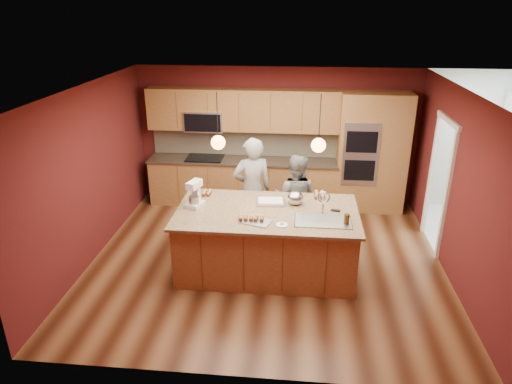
# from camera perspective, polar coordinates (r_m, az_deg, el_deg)

# --- Properties ---
(floor) EXTENTS (5.50, 5.50, 0.00)m
(floor) POSITION_cam_1_polar(r_m,az_deg,el_deg) (7.38, 1.28, -8.43)
(floor) COLOR #3E1D0E
(floor) RESTS_ON ground
(ceiling) EXTENTS (5.50, 5.50, 0.00)m
(ceiling) POSITION_cam_1_polar(r_m,az_deg,el_deg) (6.43, 1.49, 12.68)
(ceiling) COLOR white
(ceiling) RESTS_ON ground
(wall_back) EXTENTS (5.50, 0.00, 5.50)m
(wall_back) POSITION_cam_1_polar(r_m,az_deg,el_deg) (9.16, 2.56, 7.01)
(wall_back) COLOR #511616
(wall_back) RESTS_ON ground
(wall_front) EXTENTS (5.50, 0.00, 5.50)m
(wall_front) POSITION_cam_1_polar(r_m,az_deg,el_deg) (4.56, -1.01, -9.97)
(wall_front) COLOR #511616
(wall_front) RESTS_ON ground
(wall_left) EXTENTS (0.00, 5.00, 5.00)m
(wall_left) POSITION_cam_1_polar(r_m,az_deg,el_deg) (7.49, -20.10, 2.04)
(wall_left) COLOR #511616
(wall_left) RESTS_ON ground
(wall_right) EXTENTS (0.00, 5.00, 5.00)m
(wall_right) POSITION_cam_1_polar(r_m,az_deg,el_deg) (7.15, 23.92, 0.50)
(wall_right) COLOR #511616
(wall_right) RESTS_ON ground
(cabinet_run) EXTENTS (3.74, 0.64, 2.30)m
(cabinet_run) POSITION_cam_1_polar(r_m,az_deg,el_deg) (9.08, -1.87, 4.47)
(cabinet_run) COLOR brown
(cabinet_run) RESTS_ON floor
(oven_column) EXTENTS (1.30, 0.62, 2.30)m
(oven_column) POSITION_cam_1_polar(r_m,az_deg,el_deg) (9.02, 14.25, 4.76)
(oven_column) COLOR brown
(oven_column) RESTS_ON floor
(doorway_trim) EXTENTS (0.08, 1.11, 2.20)m
(doorway_trim) POSITION_cam_1_polar(r_m,az_deg,el_deg) (7.96, 21.81, 0.65)
(doorway_trim) COLOR white
(doorway_trim) RESTS_ON wall_right
(pendant_left) EXTENTS (0.20, 0.20, 0.80)m
(pendant_left) POSITION_cam_1_polar(r_m,az_deg,el_deg) (6.42, -4.76, 6.22)
(pendant_left) COLOR black
(pendant_left) RESTS_ON ceiling
(pendant_right) EXTENTS (0.20, 0.20, 0.80)m
(pendant_right) POSITION_cam_1_polar(r_m,az_deg,el_deg) (6.33, 7.82, 5.85)
(pendant_right) COLOR black
(pendant_right) RESTS_ON ceiling
(island) EXTENTS (2.67, 1.49, 1.36)m
(island) POSITION_cam_1_polar(r_m,az_deg,el_deg) (6.91, 1.49, -5.99)
(island) COLOR brown
(island) RESTS_ON floor
(person_left) EXTENTS (0.75, 0.61, 1.80)m
(person_left) POSITION_cam_1_polar(r_m,az_deg,el_deg) (7.67, -0.48, 0.31)
(person_left) COLOR black
(person_left) RESTS_ON floor
(person_right) EXTENTS (0.85, 0.72, 1.53)m
(person_right) POSITION_cam_1_polar(r_m,az_deg,el_deg) (7.68, 4.92, -0.82)
(person_right) COLOR gray
(person_right) RESTS_ON floor
(stand_mixer) EXTENTS (0.28, 0.33, 0.40)m
(stand_mixer) POSITION_cam_1_polar(r_m,az_deg,el_deg) (6.84, -7.67, -0.43)
(stand_mixer) COLOR white
(stand_mixer) RESTS_ON island
(sheet_cake) EXTENTS (0.46, 0.36, 0.05)m
(sheet_cake) POSITION_cam_1_polar(r_m,az_deg,el_deg) (6.94, 1.83, -1.21)
(sheet_cake) COLOR silver
(sheet_cake) RESTS_ON island
(cooling_rack) EXTENTS (0.44, 0.37, 0.02)m
(cooling_rack) POSITION_cam_1_polar(r_m,az_deg,el_deg) (6.34, 0.12, -3.71)
(cooling_rack) COLOR silver
(cooling_rack) RESTS_ON island
(mixing_bowl) EXTENTS (0.25, 0.25, 0.22)m
(mixing_bowl) POSITION_cam_1_polar(r_m,az_deg,el_deg) (6.89, 4.93, -0.75)
(mixing_bowl) COLOR #BABEC3
(mixing_bowl) RESTS_ON island
(plate) EXTENTS (0.16, 0.16, 0.01)m
(plate) POSITION_cam_1_polar(r_m,az_deg,el_deg) (6.27, 3.27, -4.12)
(plate) COLOR white
(plate) RESTS_ON island
(tumbler) EXTENTS (0.08, 0.08, 0.15)m
(tumbler) POSITION_cam_1_polar(r_m,az_deg,el_deg) (6.39, 11.25, -3.36)
(tumbler) COLOR #3E270D
(tumbler) RESTS_ON island
(phone) EXTENTS (0.15, 0.10, 0.01)m
(phone) POSITION_cam_1_polar(r_m,az_deg,el_deg) (6.78, 9.91, -2.30)
(phone) COLOR black
(phone) RESTS_ON island
(cupcakes_left) EXTENTS (0.15, 0.22, 0.07)m
(cupcakes_left) POSITION_cam_1_polar(r_m,az_deg,el_deg) (7.28, -6.16, -0.07)
(cupcakes_left) COLOR tan
(cupcakes_left) RESTS_ON island
(cupcakes_rack) EXTENTS (0.37, 0.15, 0.07)m
(cupcakes_rack) POSITION_cam_1_polar(r_m,az_deg,el_deg) (6.36, -0.64, -3.25)
(cupcakes_rack) COLOR tan
(cupcakes_rack) RESTS_ON island
(cupcakes_right) EXTENTS (0.17, 0.26, 0.08)m
(cupcakes_right) POSITION_cam_1_polar(r_m,az_deg,el_deg) (7.21, 7.94, -0.34)
(cupcakes_right) COLOR tan
(cupcakes_right) RESTS_ON island
(dryer) EXTENTS (0.61, 0.62, 0.94)m
(dryer) POSITION_cam_1_polar(r_m,az_deg,el_deg) (9.31, 28.74, -1.33)
(dryer) COLOR white
(dryer) RESTS_ON floor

